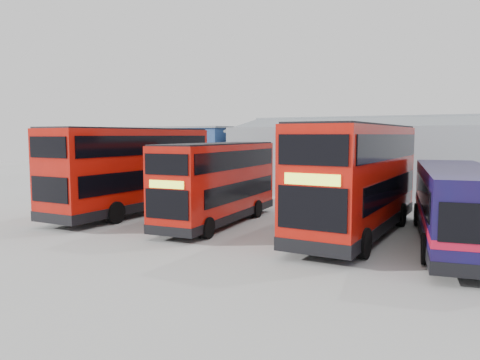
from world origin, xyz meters
TOP-DOWN VIEW (x-y plane):
  - ground_plane at (0.00, 0.00)m, footprint 120.00×120.00m
  - office_block at (-14.00, 17.99)m, footprint 12.30×8.32m
  - maintenance_shed at (8.00, 20.00)m, footprint 30.50×12.00m
  - double_decker_left at (-6.88, 3.34)m, footprint 2.93×11.40m
  - double_decker_centre at (-1.05, 2.96)m, footprint 3.02×9.66m
  - double_decker_right at (5.72, 3.67)m, footprint 3.14×11.60m
  - single_decker_blue at (9.72, 3.37)m, footprint 4.61×11.87m
  - panel_van at (-15.08, 12.64)m, footprint 3.09×4.82m

SIDE VIEW (x-z plane):
  - ground_plane at x=0.00m, z-range 0.00..0.00m
  - panel_van at x=-15.08m, z-range 0.12..2.08m
  - single_decker_blue at x=9.72m, z-range -0.01..3.14m
  - double_decker_centre at x=-1.05m, z-range -0.01..4.02m
  - double_decker_left at x=-6.88m, z-range -0.01..4.80m
  - double_decker_right at x=5.72m, z-range -0.01..4.87m
  - office_block at x=-14.00m, z-range 0.02..5.14m
  - maintenance_shed at x=8.00m, z-range -0.34..5.55m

